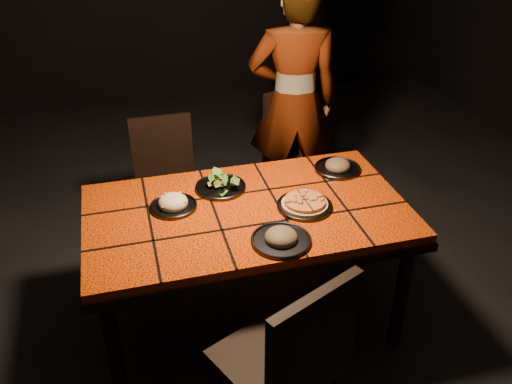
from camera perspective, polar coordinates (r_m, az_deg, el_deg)
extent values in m
cube|color=black|center=(3.19, -0.84, -13.43)|extent=(6.00, 7.00, 0.04)
cube|color=#DC4006|center=(2.72, -0.96, -2.20)|extent=(1.60, 0.90, 0.05)
cube|color=black|center=(2.75, -0.95, -2.99)|extent=(1.62, 0.92, 0.04)
cylinder|color=black|center=(2.64, -14.67, -15.93)|extent=(0.07, 0.07, 0.66)
cylinder|color=black|center=(2.93, 15.03, -10.43)|extent=(0.07, 0.07, 0.66)
cylinder|color=black|center=(3.20, -15.26, -6.36)|extent=(0.07, 0.07, 0.66)
cylinder|color=black|center=(3.44, 9.26, -2.66)|extent=(0.07, 0.07, 0.66)
cube|color=black|center=(2.35, 2.15, -17.27)|extent=(0.58, 0.58, 0.04)
cube|color=black|center=(2.06, 6.08, -15.57)|extent=(0.41, 0.22, 0.48)
cylinder|color=black|center=(2.70, 2.38, -16.74)|extent=(0.04, 0.04, 0.45)
cube|color=black|center=(3.52, -9.19, -0.01)|extent=(0.39, 0.39, 0.04)
cube|color=black|center=(3.57, -9.86, 4.65)|extent=(0.39, 0.04, 0.43)
cylinder|color=black|center=(3.50, -11.14, -4.75)|extent=(0.03, 0.03, 0.40)
cylinder|color=black|center=(3.52, -5.99, -4.02)|extent=(0.03, 0.03, 0.40)
cylinder|color=black|center=(3.77, -11.61, -1.99)|extent=(0.03, 0.03, 0.40)
cylinder|color=black|center=(3.79, -6.83, -1.32)|extent=(0.03, 0.03, 0.40)
cube|color=black|center=(3.82, 5.03, 3.30)|extent=(0.52, 0.52, 0.04)
cube|color=black|center=(3.84, 3.47, 7.64)|extent=(0.41, 0.17, 0.45)
cylinder|color=black|center=(3.73, 4.41, -1.52)|extent=(0.04, 0.04, 0.42)
cylinder|color=black|center=(3.92, 8.31, -0.04)|extent=(0.04, 0.04, 0.42)
cylinder|color=black|center=(3.96, 1.47, 0.66)|extent=(0.04, 0.04, 0.42)
cylinder|color=black|center=(4.13, 5.29, 1.97)|extent=(0.04, 0.04, 0.42)
imported|color=brown|center=(3.71, 3.98, 9.37)|extent=(0.69, 0.52, 1.70)
cylinder|color=#323236|center=(2.73, 5.13, -1.49)|extent=(0.28, 0.28, 0.01)
torus|color=#323236|center=(2.72, 5.13, -1.35)|extent=(0.28, 0.28, 0.01)
cylinder|color=tan|center=(2.72, 5.14, -1.26)|extent=(0.24, 0.24, 0.01)
cylinder|color=orange|center=(2.71, 5.15, -1.00)|extent=(0.22, 0.22, 0.02)
cylinder|color=#323236|center=(2.74, -8.67, -1.53)|extent=(0.24, 0.24, 0.01)
torus|color=#323236|center=(2.74, -8.69, -1.39)|extent=(0.24, 0.24, 0.01)
ellipsoid|color=beige|center=(2.73, -8.71, -1.08)|extent=(0.14, 0.14, 0.08)
cylinder|color=#323236|center=(2.88, -3.75, 0.47)|extent=(0.27, 0.27, 0.01)
torus|color=#323236|center=(2.87, -3.76, 0.61)|extent=(0.27, 0.27, 0.01)
cylinder|color=#323236|center=(2.48, 2.65, -5.15)|extent=(0.28, 0.28, 0.01)
torus|color=#323236|center=(2.47, 2.65, -5.00)|extent=(0.28, 0.28, 0.01)
ellipsoid|color=brown|center=(2.46, 2.66, -4.61)|extent=(0.17, 0.17, 0.09)
cylinder|color=#323236|center=(3.09, 8.57, 2.43)|extent=(0.26, 0.26, 0.01)
torus|color=#323236|center=(3.08, 8.58, 2.56)|extent=(0.26, 0.26, 0.01)
ellipsoid|color=brown|center=(3.07, 8.61, 2.88)|extent=(0.15, 0.15, 0.09)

